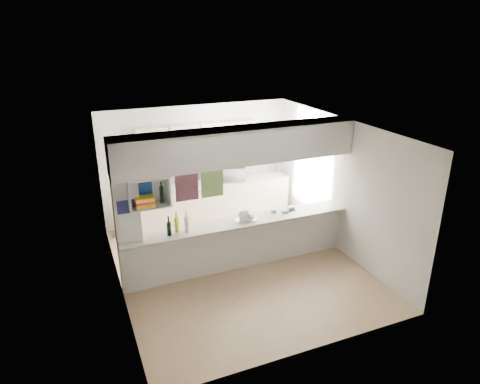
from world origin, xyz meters
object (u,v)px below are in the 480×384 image
bowl (232,165)px  dish_rack (246,216)px  microwave (231,173)px  wine_bottles (178,226)px

bowl → dish_rack: bearing=-105.3°
microwave → bowl: bowl is taller
bowl → dish_rack: size_ratio=0.53×
microwave → dish_rack: bearing=88.3°
bowl → wine_bottles: size_ratio=0.60×
microwave → bowl: 0.20m
dish_rack → wine_bottles: 1.24m
microwave → wine_bottles: 2.75m
bowl → dish_rack: (-0.58, -2.11, -0.28)m
microwave → bowl: (0.04, 0.04, 0.19)m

